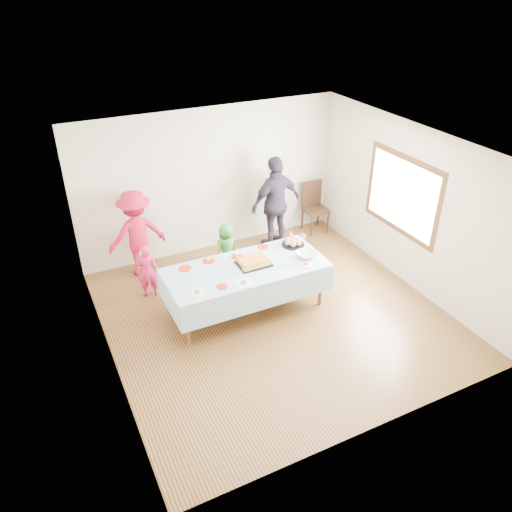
{
  "coord_description": "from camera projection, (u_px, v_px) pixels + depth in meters",
  "views": [
    {
      "loc": [
        -3.04,
        -5.55,
        4.81
      ],
      "look_at": [
        -0.16,
        0.3,
        0.96
      ],
      "focal_mm": 35.0,
      "sensor_mm": 36.0,
      "label": 1
    }
  ],
  "objects": [
    {
      "name": "ground",
      "position": [
        273.0,
        314.0,
        7.89
      ],
      "size": [
        5.0,
        5.0,
        0.0
      ],
      "primitive_type": "plane",
      "color": "#472714",
      "rests_on": "ground"
    },
    {
      "name": "room_walls",
      "position": [
        279.0,
        212.0,
        7.01
      ],
      "size": [
        5.04,
        5.04,
        2.72
      ],
      "color": "#C1B59D",
      "rests_on": "ground"
    },
    {
      "name": "party_table",
      "position": [
        246.0,
        270.0,
        7.66
      ],
      "size": [
        2.5,
        1.1,
        0.78
      ],
      "color": "brown",
      "rests_on": "ground"
    },
    {
      "name": "birthday_cake",
      "position": [
        254.0,
        262.0,
        7.69
      ],
      "size": [
        0.51,
        0.39,
        0.09
      ],
      "color": "black",
      "rests_on": "party_table"
    },
    {
      "name": "rolls_tray",
      "position": [
        293.0,
        242.0,
        8.21
      ],
      "size": [
        0.38,
        0.38,
        0.11
      ],
      "color": "black",
      "rests_on": "party_table"
    },
    {
      "name": "punch_bowl",
      "position": [
        307.0,
        255.0,
        7.89
      ],
      "size": [
        0.32,
        0.32,
        0.08
      ],
      "primitive_type": "imported",
      "color": "silver",
      "rests_on": "party_table"
    },
    {
      "name": "party_hat",
      "position": [
        291.0,
        235.0,
        8.34
      ],
      "size": [
        0.1,
        0.1,
        0.18
      ],
      "primitive_type": "cone",
      "color": "silver",
      "rests_on": "party_table"
    },
    {
      "name": "fork_pile",
      "position": [
        288.0,
        263.0,
        7.69
      ],
      "size": [
        0.24,
        0.18,
        0.07
      ],
      "primitive_type": null,
      "color": "white",
      "rests_on": "party_table"
    },
    {
      "name": "plate_red_far_a",
      "position": [
        185.0,
        268.0,
        7.59
      ],
      "size": [
        0.19,
        0.19,
        0.01
      ],
      "primitive_type": "cylinder",
      "color": "#B5270D",
      "rests_on": "party_table"
    },
    {
      "name": "plate_red_far_b",
      "position": [
        209.0,
        261.0,
        7.78
      ],
      "size": [
        0.19,
        0.19,
        0.01
      ],
      "primitive_type": "cylinder",
      "color": "#B5270D",
      "rests_on": "party_table"
    },
    {
      "name": "plate_red_far_c",
      "position": [
        237.0,
        256.0,
        7.9
      ],
      "size": [
        0.18,
        0.18,
        0.01
      ],
      "primitive_type": "cylinder",
      "color": "#B5270D",
      "rests_on": "party_table"
    },
    {
      "name": "plate_red_far_d",
      "position": [
        263.0,
        247.0,
        8.17
      ],
      "size": [
        0.18,
        0.18,
        0.01
      ],
      "primitive_type": "cylinder",
      "color": "#B5270D",
      "rests_on": "party_table"
    },
    {
      "name": "plate_red_near",
      "position": [
        222.0,
        286.0,
        7.17
      ],
      "size": [
        0.16,
        0.16,
        0.01
      ],
      "primitive_type": "cylinder",
      "color": "#B5270D",
      "rests_on": "party_table"
    },
    {
      "name": "plate_white_left",
      "position": [
        197.0,
        293.0,
        7.03
      ],
      "size": [
        0.21,
        0.21,
        0.01
      ],
      "primitive_type": "cylinder",
      "color": "white",
      "rests_on": "party_table"
    },
    {
      "name": "plate_white_mid",
      "position": [
        243.0,
        283.0,
        7.24
      ],
      "size": [
        0.24,
        0.24,
        0.01
      ],
      "primitive_type": "cylinder",
      "color": "white",
      "rests_on": "party_table"
    },
    {
      "name": "plate_white_right",
      "position": [
        306.0,
        265.0,
        7.68
      ],
      "size": [
        0.2,
        0.2,
        0.01
      ],
      "primitive_type": "cylinder",
      "color": "white",
      "rests_on": "party_table"
    },
    {
      "name": "dining_chair",
      "position": [
        314.0,
        204.0,
        10.13
      ],
      "size": [
        0.46,
        0.46,
        1.03
      ],
      "rotation": [
        0.0,
        0.0,
        -0.03
      ],
      "color": "black",
      "rests_on": "ground"
    },
    {
      "name": "toddler_left",
      "position": [
        147.0,
        271.0,
        8.12
      ],
      "size": [
        0.39,
        0.3,
        0.94
      ],
      "primitive_type": "imported",
      "rotation": [
        0.0,
        0.0,
        2.9
      ],
      "color": "#E11C56",
      "rests_on": "ground"
    },
    {
      "name": "toddler_mid",
      "position": [
        227.0,
        248.0,
        8.76
      ],
      "size": [
        0.53,
        0.43,
        0.94
      ],
      "primitive_type": "imported",
      "rotation": [
        0.0,
        0.0,
        3.46
      ],
      "color": "#317E2A",
      "rests_on": "ground"
    },
    {
      "name": "toddler_right",
      "position": [
        300.0,
        253.0,
        8.76
      ],
      "size": [
        0.41,
        0.33,
        0.79
      ],
      "primitive_type": "imported",
      "rotation": [
        0.0,
        0.0,
        3.06
      ],
      "color": "#AC6850",
      "rests_on": "ground"
    },
    {
      "name": "adult_left",
      "position": [
        137.0,
        234.0,
        8.57
      ],
      "size": [
        1.04,
        0.64,
        1.57
      ],
      "primitive_type": "imported",
      "rotation": [
        0.0,
        0.0,
        3.2
      ],
      "color": "#B51631",
      "rests_on": "ground"
    },
    {
      "name": "adult_right",
      "position": [
        276.0,
        203.0,
        9.36
      ],
      "size": [
        1.12,
        0.61,
        1.81
      ],
      "primitive_type": "imported",
      "rotation": [
        0.0,
        0.0,
        3.3
      ],
      "color": "#2B2533",
      "rests_on": "ground"
    }
  ]
}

